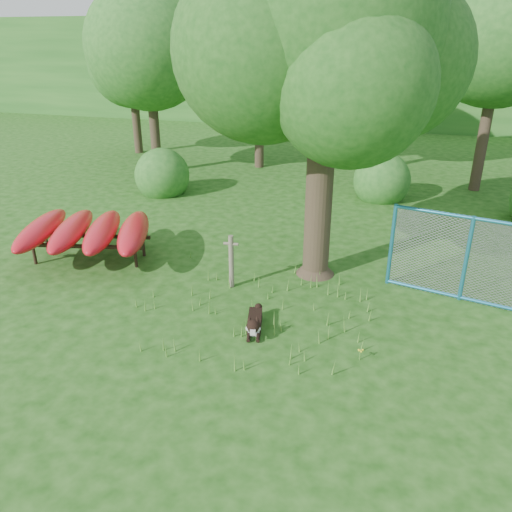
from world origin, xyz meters
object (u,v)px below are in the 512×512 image
(oak_tree, at_px, (325,43))
(fence_section, at_px, (466,259))
(husky_dog, at_px, (254,323))
(kayak_rack, at_px, (87,231))

(oak_tree, bearing_deg, fence_section, -6.69)
(husky_dog, xyz_separation_m, fence_section, (3.55, 2.32, 0.71))
(oak_tree, distance_m, fence_section, 4.88)
(kayak_rack, bearing_deg, fence_section, -9.56)
(husky_dog, bearing_deg, oak_tree, 64.94)
(oak_tree, xyz_separation_m, husky_dog, (-0.53, -2.68, -4.53))
(oak_tree, relative_size, kayak_rack, 1.92)
(fence_section, bearing_deg, oak_tree, -173.76)
(kayak_rack, distance_m, husky_dog, 4.98)
(kayak_rack, bearing_deg, oak_tree, -3.63)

